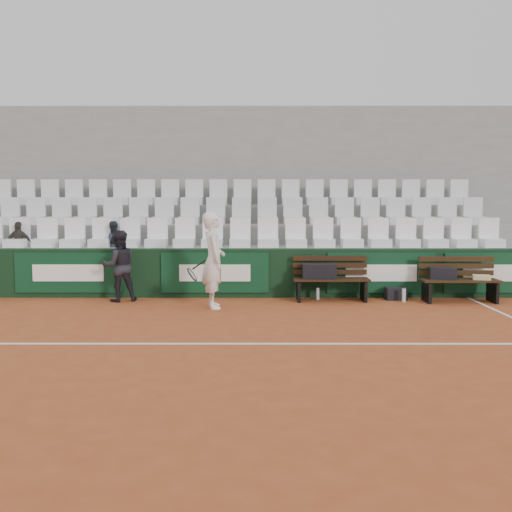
{
  "coord_description": "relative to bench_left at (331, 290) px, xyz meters",
  "views": [
    {
      "loc": [
        0.66,
        -7.74,
        1.96
      ],
      "look_at": [
        0.64,
        2.4,
        1.0
      ],
      "focal_mm": 40.0,
      "sensor_mm": 36.0,
      "label": 1
    }
  ],
  "objects": [
    {
      "name": "ground",
      "position": [
        -2.14,
        -3.49,
        -0.23
      ],
      "size": [
        80.0,
        80.0,
        0.0
      ],
      "primitive_type": "plane",
      "color": "#A54C25",
      "rests_on": "ground"
    },
    {
      "name": "court_baseline",
      "position": [
        -2.14,
        -3.49,
        -0.22
      ],
      "size": [
        18.0,
        0.06,
        0.01
      ],
      "primitive_type": "cube",
      "color": "white",
      "rests_on": "ground"
    },
    {
      "name": "back_barrier",
      "position": [
        -2.07,
        0.51,
        0.28
      ],
      "size": [
        18.0,
        0.34,
        1.0
      ],
      "color": "black",
      "rests_on": "ground"
    },
    {
      "name": "grandstand_tier_front",
      "position": [
        -2.14,
        1.14,
        0.28
      ],
      "size": [
        18.0,
        0.95,
        1.0
      ],
      "primitive_type": "cube",
      "color": "gray",
      "rests_on": "ground"
    },
    {
      "name": "grandstand_tier_mid",
      "position": [
        -2.14,
        2.09,
        0.5
      ],
      "size": [
        18.0,
        0.95,
        1.45
      ],
      "primitive_type": "cube",
      "color": "gray",
      "rests_on": "ground"
    },
    {
      "name": "grandstand_tier_back",
      "position": [
        -2.14,
        3.04,
        0.72
      ],
      "size": [
        18.0,
        0.95,
        1.9
      ],
      "primitive_type": "cube",
      "color": "gray",
      "rests_on": "ground"
    },
    {
      "name": "grandstand_rear_wall",
      "position": [
        -2.14,
        3.66,
        1.98
      ],
      "size": [
        18.0,
        0.3,
        4.4
      ],
      "primitive_type": "cube",
      "color": "gray",
      "rests_on": "ground"
    },
    {
      "name": "seat_row_front",
      "position": [
        -2.14,
        0.96,
        1.09
      ],
      "size": [
        11.9,
        0.44,
        0.63
      ],
      "primitive_type": "cube",
      "color": "white",
      "rests_on": "grandstand_tier_front"
    },
    {
      "name": "seat_row_mid",
      "position": [
        -2.14,
        1.91,
        1.54
      ],
      "size": [
        11.9,
        0.44,
        0.63
      ],
      "primitive_type": "cube",
      "color": "silver",
      "rests_on": "grandstand_tier_mid"
    },
    {
      "name": "seat_row_back",
      "position": [
        -2.14,
        2.86,
        1.99
      ],
      "size": [
        11.9,
        0.44,
        0.63
      ],
      "primitive_type": "cube",
      "color": "silver",
      "rests_on": "grandstand_tier_back"
    },
    {
      "name": "bench_left",
      "position": [
        0.0,
        0.0,
        0.0
      ],
      "size": [
        1.5,
        0.56,
        0.45
      ],
      "primitive_type": "cube",
      "color": "#311C0E",
      "rests_on": "ground"
    },
    {
      "name": "bench_right",
      "position": [
        2.51,
        -0.14,
        0.0
      ],
      "size": [
        1.5,
        0.56,
        0.45
      ],
      "primitive_type": "cube",
      "color": "#341F0F",
      "rests_on": "ground"
    },
    {
      "name": "sports_bag_left",
      "position": [
        -0.24,
        0.02,
        0.37
      ],
      "size": [
        0.67,
        0.29,
        0.29
      ],
      "primitive_type": "cube",
      "rotation": [
        0.0,
        0.0,
        0.01
      ],
      "color": "black",
      "rests_on": "bench_left"
    },
    {
      "name": "sports_bag_right",
      "position": [
        2.19,
        -0.1,
        0.34
      ],
      "size": [
        0.53,
        0.33,
        0.23
      ],
      "primitive_type": "cube",
      "rotation": [
        0.0,
        0.0,
        -0.21
      ],
      "color": "black",
      "rests_on": "bench_right"
    },
    {
      "name": "towel",
      "position": [
        2.92,
        -0.16,
        0.27
      ],
      "size": [
        0.37,
        0.3,
        0.09
      ],
      "primitive_type": "cube",
      "rotation": [
        0.0,
        0.0,
        -0.25
      ],
      "color": "#D5C68A",
      "rests_on": "bench_right"
    },
    {
      "name": "sports_bag_ground",
      "position": [
        1.32,
        0.13,
        -0.1
      ],
      "size": [
        0.43,
        0.29,
        0.25
      ],
      "primitive_type": "cube",
      "rotation": [
        0.0,
        0.0,
        0.09
      ],
      "color": "black",
      "rests_on": "ground"
    },
    {
      "name": "water_bottle_near",
      "position": [
        -0.25,
        0.13,
        -0.1
      ],
      "size": [
        0.07,
        0.07,
        0.24
      ],
      "primitive_type": "cylinder",
      "color": "silver",
      "rests_on": "ground"
    },
    {
      "name": "water_bottle_far",
      "position": [
        1.41,
        -0.15,
        -0.09
      ],
      "size": [
        0.07,
        0.07,
        0.27
      ],
      "primitive_type": "cylinder",
      "color": "silver",
      "rests_on": "ground"
    },
    {
      "name": "tennis_player",
      "position": [
        -2.28,
        -0.75,
        0.67
      ],
      "size": [
        0.77,
        0.72,
        1.79
      ],
      "color": "white",
      "rests_on": "ground"
    },
    {
      "name": "ball_kid",
      "position": [
        -4.2,
        -0.05,
        0.48
      ],
      "size": [
        0.84,
        0.75,
        1.41
      ],
      "primitive_type": "imported",
      "rotation": [
        0.0,
        0.0,
        3.53
      ],
      "color": "black",
      "rests_on": "ground"
    },
    {
      "name": "spectator_b",
      "position": [
        -6.61,
        1.01,
        1.27
      ],
      "size": [
        0.58,
        0.24,
        1.0
      ],
      "primitive_type": "imported",
      "rotation": [
        0.0,
        0.0,
        3.14
      ],
      "color": "#322D28",
      "rests_on": "grandstand_tier_front"
    },
    {
      "name": "spectator_c",
      "position": [
        -4.59,
        1.01,
        1.28
      ],
      "size": [
        0.6,
        0.55,
        1.01
      ],
      "primitive_type": "imported",
      "rotation": [
        0.0,
        0.0,
        3.56
      ],
      "color": "#212631",
      "rests_on": "grandstand_tier_front"
    }
  ]
}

